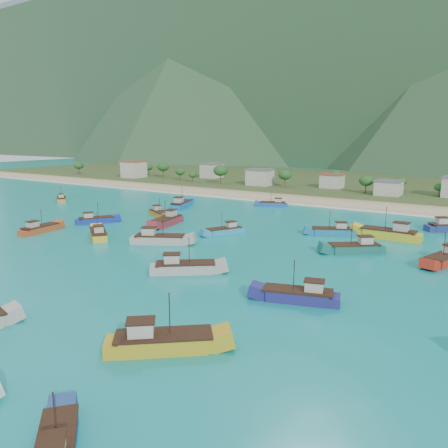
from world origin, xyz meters
The scene contains 24 objects.
ground centered at (0.00, 0.00, 0.00)m, with size 600.00×600.00×0.00m, color #0D8F84.
beach centered at (0.00, 79.00, 0.00)m, with size 400.00×18.00×1.20m, color beige.
land centered at (0.00, 140.00, 0.00)m, with size 400.00×110.00×2.40m, color #385123.
surf_line centered at (0.00, 69.50, 0.00)m, with size 400.00×2.50×0.08m, color white.
mountains centered at (-18.31, 403.81, 106.83)m, with size 1520.00×440.00×260.00m.
village centered at (0.02, 103.25, 4.66)m, with size 213.49×29.32×7.59m.
vegetation centered at (-0.15, 103.52, 5.05)m, with size 277.93×25.26×8.40m.
boat_0 centered at (-23.37, 29.58, 0.62)m, with size 9.60×6.84×5.55m.
boat_2 centered at (28.01, -27.78, 0.81)m, with size 10.68×9.73×6.61m.
boat_5 centered at (-2.59, 6.21, 0.81)m, with size 11.40×8.26×6.61m.
boat_6 centered at (-30.47, 13.67, 0.62)m, with size 7.35×9.47×5.57m.
boat_8 centered at (24.22, 33.73, 0.64)m, with size 9.90×6.89×5.70m.
boat_10 centered at (34.31, -7.48, 0.71)m, with size 10.74×5.96×6.09m.
boat_11 centered at (-13.93, 21.98, 0.82)m, with size 5.48×11.75×6.68m.
boat_13 centered at (-5.08, 62.07, 0.55)m, with size 9.10×5.90×5.20m.
boat_16 centered at (-69.85, 32.80, 0.57)m, with size 8.78×7.47×5.30m.
boat_17 centered at (-17.06, 2.93, 0.70)m, with size 9.95×8.48×6.01m.
boat_18 centered at (3.66, 21.18, 0.58)m, with size 6.47×9.25×5.33m.
boat_19 centered at (-32.51, -0.76, 0.65)m, with size 3.97×9.98×5.74m.
boat_21 centered at (-27.25, 44.06, 0.87)m, with size 7.07×12.20×6.92m.
boat_22 centered at (48.17, 22.72, 0.71)m, with size 5.97×10.71×6.07m.
boat_24 centered at (13.75, -6.13, 0.75)m, with size 10.29×9.05×6.28m.
boat_26 centered at (32.98, 21.41, 0.73)m, with size 10.15×8.83×6.17m.
boat_27 centered at (35.75, 36.51, 0.95)m, with size 12.52×3.85×7.37m.
Camera 1 is at (56.11, -58.88, 21.73)m, focal length 35.00 mm.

